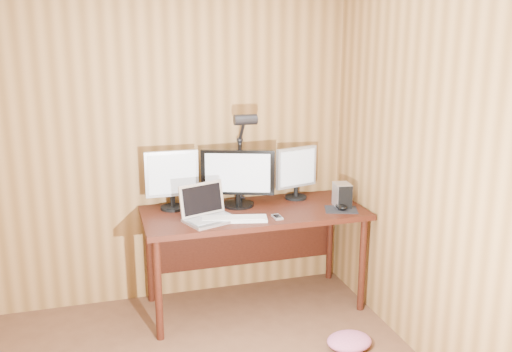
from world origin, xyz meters
name	(u,v)px	position (x,y,z in m)	size (l,w,h in m)	color
room_shell	(137,231)	(0.00, 0.00, 1.25)	(4.00, 4.00, 4.00)	brown
desk	(251,223)	(0.93, 1.70, 0.63)	(1.60, 0.70, 0.75)	#36130B
monitor_center	(238,177)	(0.85, 1.78, 0.97)	(0.52, 0.24, 0.42)	black
monitor_left	(172,178)	(0.37, 1.83, 0.98)	(0.38, 0.18, 0.43)	black
monitor_right	(296,171)	(1.33, 1.83, 0.97)	(0.35, 0.17, 0.41)	black
laptop	(207,211)	(0.56, 1.52, 0.81)	(0.41, 0.37, 0.24)	silver
keyboard	(233,219)	(0.73, 1.46, 0.76)	(0.48, 0.24, 0.02)	silver
mousepad	(341,210)	(1.54, 1.47, 0.75)	(0.23, 0.19, 0.00)	black
mouse	(341,207)	(1.54, 1.47, 0.77)	(0.07, 0.12, 0.04)	black
hard_drive	(342,195)	(1.58, 1.54, 0.84)	(0.13, 0.17, 0.18)	silver
phone	(277,217)	(1.04, 1.42, 0.76)	(0.06, 0.11, 0.02)	silver
speaker	(341,192)	(1.64, 1.69, 0.82)	(0.05, 0.05, 0.13)	black
desk_lamp	(243,144)	(0.91, 1.85, 1.20)	(0.17, 0.24, 0.73)	black
fabric_pile	(349,341)	(1.36, 0.88, 0.05)	(0.30, 0.24, 0.09)	#B6587D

